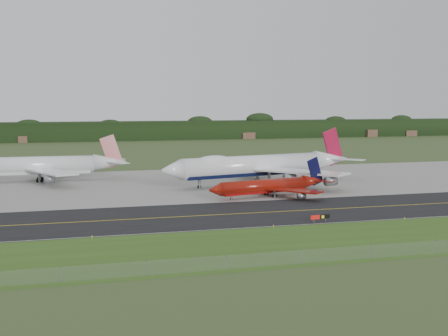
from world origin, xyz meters
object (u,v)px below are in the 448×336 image
jet_star_tail (39,166)px  taxiway_sign (320,217)px  jet_red_737 (270,186)px  jet_ba_747 (259,166)px

jet_star_tail → taxiway_sign: bearing=-56.5°
jet_red_737 → jet_star_tail: bearing=140.2°
jet_ba_747 → jet_red_737: 24.61m
jet_ba_747 → jet_red_737: bearing=-102.5°
jet_ba_747 → jet_star_tail: jet_ba_747 is taller
jet_ba_747 → jet_star_tail: bearing=158.5°
jet_red_737 → jet_ba_747: bearing=77.5°
jet_ba_747 → taxiway_sign: size_ratio=14.40×
jet_ba_747 → taxiway_sign: (-7.64, -60.40, -4.60)m
jet_star_tail → taxiway_sign: size_ratio=12.07×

